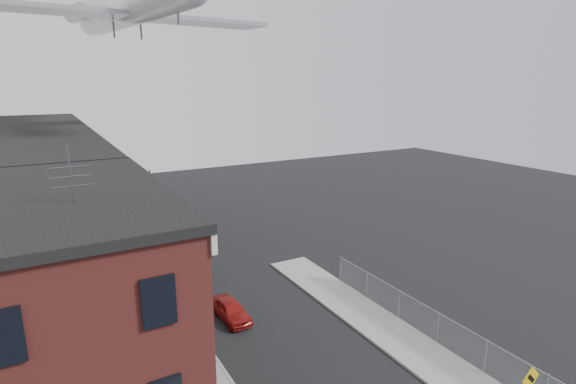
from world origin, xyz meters
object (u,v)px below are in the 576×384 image
car_near (231,310)px  airplane (127,7)px  utility_pole (143,232)px  street_tree (122,211)px  car_far (161,231)px  car_mid (189,272)px

car_near → airplane: bearing=92.3°
utility_pole → airplane: airplane is taller
street_tree → car_far: size_ratio=1.32×
car_far → airplane: bearing=-149.2°
street_tree → airplane: bearing=32.1°
utility_pole → car_far: (3.80, 11.94, -4.10)m
utility_pole → car_near: size_ratio=2.51×
utility_pole → street_tree: size_ratio=1.73×
utility_pole → airplane: (2.29, 11.15, 14.99)m
car_near → car_far: car_near is taller
car_mid → car_far: (0.54, 10.38, -0.07)m
street_tree → car_near: 15.58m
car_near → car_mid: size_ratio=0.92×
utility_pole → airplane: size_ratio=0.36×
utility_pole → car_near: bearing=-52.8°
car_near → airplane: (-1.51, 16.16, 19.05)m
utility_pole → airplane: 18.82m
street_tree → car_far: (3.47, 2.02, -2.88)m
street_tree → car_near: size_ratio=1.45×
car_far → airplane: (-1.51, -0.79, 19.09)m
car_far → car_near: bearing=-86.7°
street_tree → car_mid: street_tree is taller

